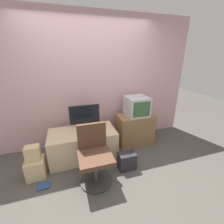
% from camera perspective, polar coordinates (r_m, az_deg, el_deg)
% --- Properties ---
extents(ground_plane, '(12.00, 12.00, 0.00)m').
position_cam_1_polar(ground_plane, '(2.54, -1.15, -25.23)').
color(ground_plane, '#4C4742').
extents(wall_back, '(4.40, 0.05, 2.60)m').
position_cam_1_polar(wall_back, '(3.11, -8.39, 10.76)').
color(wall_back, '#CC9EA3').
rests_on(wall_back, ground_plane).
extents(desk, '(1.20, 0.63, 0.53)m').
position_cam_1_polar(desk, '(2.93, -10.91, -11.84)').
color(desk, '#CCB289').
rests_on(desk, ground_plane).
extents(side_stand, '(0.75, 0.44, 0.65)m').
position_cam_1_polar(side_stand, '(3.31, 8.63, -6.46)').
color(side_stand, olive).
rests_on(side_stand, ground_plane).
extents(main_monitor, '(0.57, 0.18, 0.44)m').
position_cam_1_polar(main_monitor, '(2.86, -10.33, -1.46)').
color(main_monitor, '#2D2D2D').
rests_on(main_monitor, desk).
extents(keyboard, '(0.34, 0.12, 0.01)m').
position_cam_1_polar(keyboard, '(2.73, -9.42, -7.71)').
color(keyboard, white).
rests_on(keyboard, desk).
extents(mouse, '(0.07, 0.04, 0.03)m').
position_cam_1_polar(mouse, '(2.74, -4.55, -7.19)').
color(mouse, silver).
rests_on(mouse, desk).
extents(crt_tv, '(0.44, 0.45, 0.39)m').
position_cam_1_polar(crt_tv, '(3.13, 9.38, 2.24)').
color(crt_tv, '#B7B7BC').
rests_on(crt_tv, side_stand).
extents(office_chair, '(0.50, 0.50, 0.89)m').
position_cam_1_polar(office_chair, '(2.34, -6.64, -16.64)').
color(office_chair, '#333333').
rests_on(office_chair, ground_plane).
extents(cardboard_box_lower, '(0.28, 0.27, 0.32)m').
position_cam_1_polar(cardboard_box_lower, '(2.79, -26.98, -18.54)').
color(cardboard_box_lower, '#D1B27F').
rests_on(cardboard_box_lower, ground_plane).
extents(cardboard_box_upper, '(0.21, 0.15, 0.24)m').
position_cam_1_polar(cardboard_box_upper, '(2.64, -27.99, -13.74)').
color(cardboard_box_upper, '#D1B27F').
rests_on(cardboard_box_upper, cardboard_box_lower).
extents(handbag, '(0.29, 0.20, 0.39)m').
position_cam_1_polar(handbag, '(2.69, 5.71, -17.94)').
color(handbag, '#232328').
rests_on(handbag, ground_plane).
extents(book, '(0.17, 0.13, 0.02)m').
position_cam_1_polar(book, '(2.68, -24.49, -24.28)').
color(book, navy).
rests_on(book, ground_plane).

